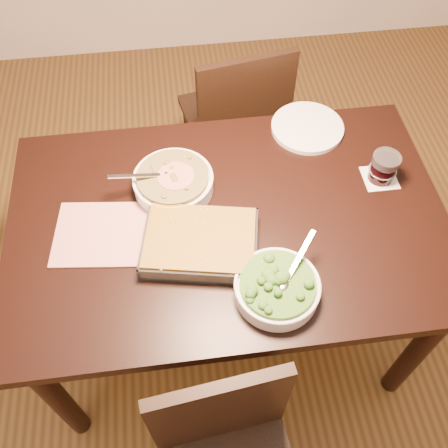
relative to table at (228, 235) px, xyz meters
name	(u,v)px	position (x,y,z in m)	size (l,w,h in m)	color
ground	(227,318)	(0.00, 0.00, -0.65)	(4.00, 4.00, 0.00)	#4A3015
table	(228,235)	(0.00, 0.00, 0.00)	(1.40, 0.90, 0.75)	black
magazine_a	(108,234)	(-0.38, -0.01, 0.10)	(0.33, 0.24, 0.01)	#B73436
coaster	(380,178)	(0.53, 0.10, 0.10)	(0.11, 0.11, 0.00)	white
stew_bowl	(173,181)	(-0.16, 0.14, 0.13)	(0.29, 0.26, 0.10)	white
broccoli_bowl	(277,287)	(0.10, -0.28, 0.13)	(0.25, 0.25, 0.09)	white
baking_dish	(200,242)	(-0.10, -0.10, 0.12)	(0.38, 0.31, 0.06)	silver
wine_tumbler	(384,167)	(0.53, 0.10, 0.15)	(0.09, 0.09, 0.10)	black
dinner_plate	(307,128)	(0.34, 0.36, 0.10)	(0.26, 0.26, 0.02)	silver
chair_far	(237,117)	(0.14, 0.74, -0.17)	(0.48, 0.48, 0.87)	black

